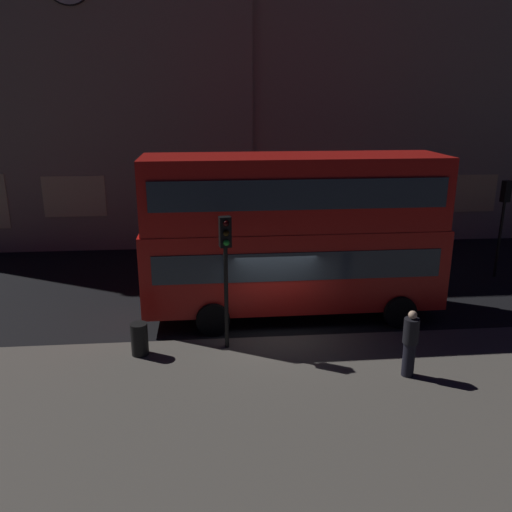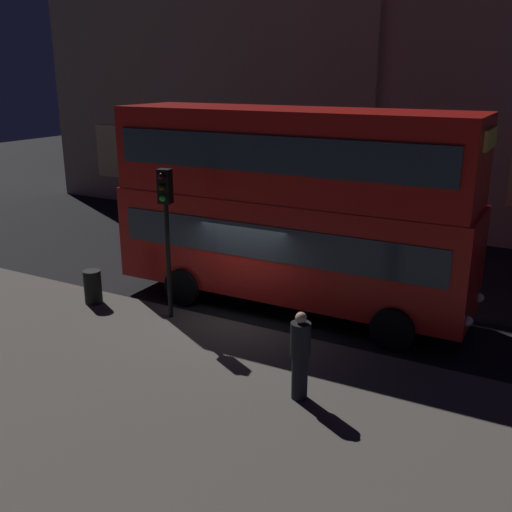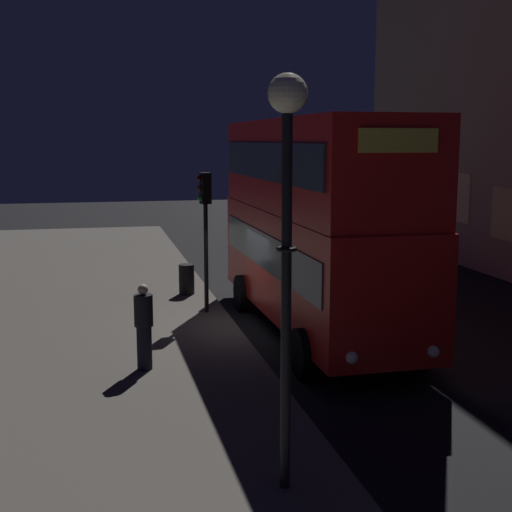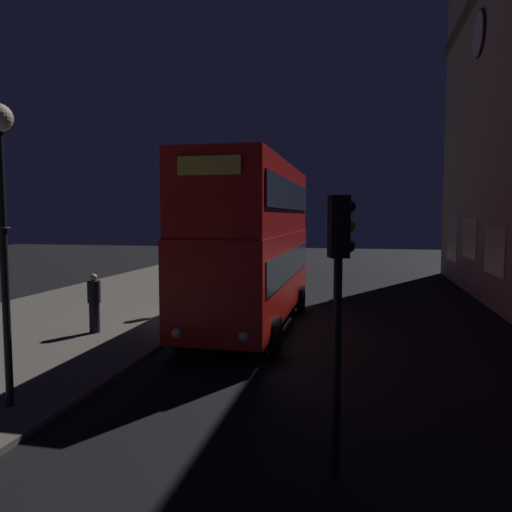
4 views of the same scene
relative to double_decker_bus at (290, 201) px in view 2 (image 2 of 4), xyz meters
The scene contains 7 objects.
ground_plane 3.36m from the double_decker_bus, 118.11° to the right, with size 80.00×80.00×0.00m, color black.
sidewalk_slab 7.15m from the double_decker_bus, 96.26° to the right, with size 44.00×9.22×0.12m, color #5B564F.
building_with_clock 16.34m from the double_decker_bus, 126.01° to the left, with size 16.83×7.79×17.30m.
double_decker_bus is the anchor object (origin of this frame).
traffic_light_near_kerb 3.33m from the double_decker_bus, 133.03° to the right, with size 0.36×0.38×3.89m.
pedestrian 5.42m from the double_decker_bus, 61.90° to the right, with size 0.40×0.40×1.82m.
litter_bin 5.95m from the double_decker_bus, 150.76° to the right, with size 0.48×0.48×0.94m, color black.
Camera 2 is at (7.29, -12.55, 6.28)m, focal length 41.34 mm.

